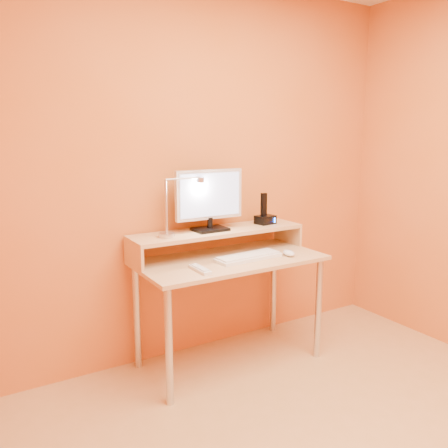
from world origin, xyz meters
TOP-DOWN VIEW (x-y plane):
  - wall_back at (0.00, 1.50)m, footprint 3.00×0.04m
  - desk_leg_fl at (-0.55, 0.93)m, footprint 0.04×0.04m
  - desk_leg_fr at (0.55, 0.93)m, footprint 0.04×0.04m
  - desk_leg_bl at (-0.55, 1.43)m, footprint 0.04×0.04m
  - desk_leg_br at (0.55, 1.43)m, footprint 0.04×0.04m
  - desk_lower at (0.00, 1.18)m, footprint 1.20×0.60m
  - shelf_riser_left at (-0.59, 1.33)m, footprint 0.02×0.30m
  - shelf_riser_right at (0.59, 1.33)m, footprint 0.02×0.30m
  - desk_shelf at (0.00, 1.33)m, footprint 1.20×0.30m
  - monitor_foot at (-0.06, 1.33)m, footprint 0.22×0.16m
  - monitor_neck at (-0.06, 1.33)m, footprint 0.04×0.04m
  - monitor_panel at (-0.06, 1.34)m, footprint 0.47×0.04m
  - monitor_back at (-0.06, 1.36)m, footprint 0.43×0.02m
  - monitor_screen at (-0.06, 1.32)m, footprint 0.43×0.01m
  - lamp_base at (-0.38, 1.30)m, footprint 0.10×0.10m
  - lamp_post at (-0.38, 1.30)m, footprint 0.01×0.01m
  - lamp_arm at (-0.26, 1.30)m, footprint 0.24×0.01m
  - lamp_head at (-0.14, 1.30)m, footprint 0.04×0.04m
  - lamp_bulb at (-0.14, 1.30)m, footprint 0.03×0.03m
  - phone_dock at (0.39, 1.33)m, footprint 0.14×0.12m
  - phone_handset at (0.37, 1.33)m, footprint 0.04×0.03m
  - phone_led at (0.43, 1.28)m, footprint 0.01×0.00m
  - keyboard at (0.09, 1.09)m, footprint 0.46×0.17m
  - mouse at (0.36, 1.03)m, footprint 0.08×0.12m
  - remote_control at (-0.30, 1.03)m, footprint 0.05×0.20m

SIDE VIEW (x-z plane):
  - desk_leg_fl at x=-0.55m, z-range 0.00..0.69m
  - desk_leg_fr at x=0.55m, z-range 0.00..0.69m
  - desk_leg_bl at x=-0.55m, z-range 0.00..0.69m
  - desk_leg_br at x=0.55m, z-range 0.00..0.69m
  - desk_lower at x=0.00m, z-range 0.70..0.72m
  - remote_control at x=-0.30m, z-range 0.72..0.74m
  - keyboard at x=0.09m, z-range 0.72..0.74m
  - mouse at x=0.36m, z-range 0.72..0.76m
  - shelf_riser_left at x=-0.59m, z-range 0.72..0.85m
  - shelf_riser_right at x=0.59m, z-range 0.72..0.85m
  - desk_shelf at x=0.00m, z-range 0.86..0.88m
  - monitor_foot at x=-0.06m, z-range 0.88..0.90m
  - lamp_base at x=-0.38m, z-range 0.88..0.90m
  - phone_dock at x=0.39m, z-range 0.88..0.94m
  - phone_led at x=0.43m, z-range 0.89..0.93m
  - monitor_neck at x=-0.06m, z-range 0.90..0.97m
  - phone_handset at x=0.37m, z-range 0.94..1.10m
  - lamp_post at x=-0.38m, z-range 0.91..1.24m
  - monitor_panel at x=-0.06m, z-range 0.96..1.28m
  - monitor_back at x=-0.06m, z-range 0.98..1.26m
  - monitor_screen at x=-0.06m, z-range 0.98..1.26m
  - lamp_bulb at x=-0.14m, z-range 1.20..1.21m
  - lamp_head at x=-0.14m, z-range 1.21..1.24m
  - lamp_arm at x=-0.26m, z-range 1.23..1.24m
  - wall_back at x=0.00m, z-range 0.00..2.50m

